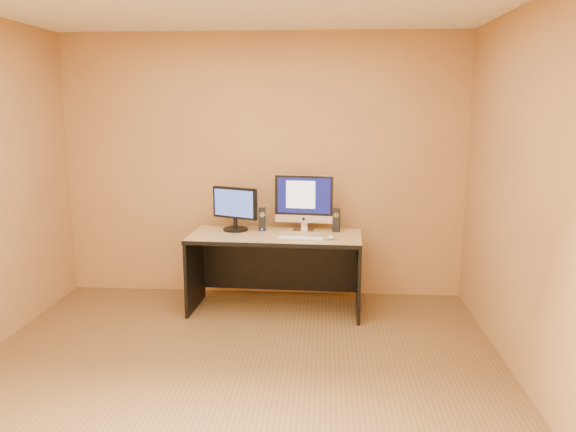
% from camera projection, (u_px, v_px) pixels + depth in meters
% --- Properties ---
extents(floor, '(4.00, 4.00, 0.00)m').
position_uv_depth(floor, '(232.00, 385.00, 3.88)').
color(floor, brown).
rests_on(floor, ground).
extents(walls, '(4.00, 4.00, 2.60)m').
position_uv_depth(walls, '(228.00, 200.00, 3.63)').
color(walls, '#AD8046').
rests_on(walls, ground).
extents(desk, '(1.60, 0.75, 0.73)m').
position_uv_depth(desk, '(276.00, 273.00, 5.24)').
color(desk, tan).
rests_on(desk, ground).
extents(imac, '(0.58, 0.27, 0.54)m').
position_uv_depth(imac, '(304.00, 202.00, 5.29)').
color(imac, '#B4B3B8').
rests_on(imac, desk).
extents(second_monitor, '(0.53, 0.40, 0.41)m').
position_uv_depth(second_monitor, '(235.00, 209.00, 5.31)').
color(second_monitor, black).
rests_on(second_monitor, desk).
extents(speaker_left, '(0.07, 0.08, 0.22)m').
position_uv_depth(speaker_left, '(262.00, 219.00, 5.32)').
color(speaker_left, black).
rests_on(speaker_left, desk).
extents(speaker_right, '(0.08, 0.08, 0.22)m').
position_uv_depth(speaker_right, '(336.00, 220.00, 5.28)').
color(speaker_right, black).
rests_on(speaker_right, desk).
extents(keyboard, '(0.43, 0.16, 0.02)m').
position_uv_depth(keyboard, '(301.00, 238.00, 4.99)').
color(keyboard, silver).
rests_on(keyboard, desk).
extents(mouse, '(0.06, 0.10, 0.04)m').
position_uv_depth(mouse, '(331.00, 237.00, 5.00)').
color(mouse, white).
rests_on(mouse, desk).
extents(cable_a, '(0.06, 0.21, 0.01)m').
position_uv_depth(cable_a, '(307.00, 228.00, 5.43)').
color(cable_a, black).
rests_on(cable_a, desk).
extents(cable_b, '(0.11, 0.15, 0.01)m').
position_uv_depth(cable_b, '(302.00, 228.00, 5.45)').
color(cable_b, black).
rests_on(cable_b, desk).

